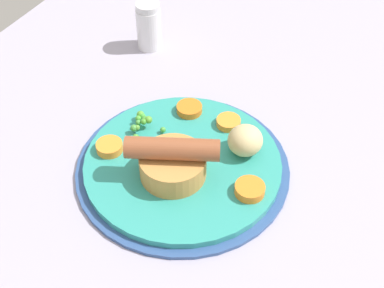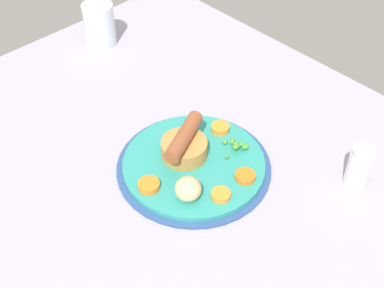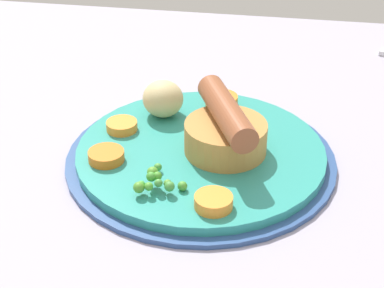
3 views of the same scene
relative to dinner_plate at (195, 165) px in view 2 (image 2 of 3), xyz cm
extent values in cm
cube|color=#9E99AD|center=(-3.18, 0.21, -2.07)|extent=(110.00, 80.00, 3.00)
cylinder|color=#2D4C84|center=(0.00, 0.00, -0.32)|extent=(25.80, 25.80, 0.50)
cylinder|color=teal|center=(0.00, 0.00, 0.13)|extent=(23.74, 23.74, 1.40)
cylinder|color=#BC8442|center=(2.33, 0.11, 2.30)|extent=(7.74, 7.74, 2.94)
cylinder|color=#33190C|center=(2.33, 0.11, 3.63)|extent=(6.19, 6.19, 0.30)
cylinder|color=brown|center=(2.33, 0.11, 5.05)|extent=(6.71, 10.73, 2.54)
sphere|color=green|center=(-3.89, -7.68, 1.69)|extent=(0.75, 0.75, 0.75)
sphere|color=green|center=(-2.66, -6.73, 2.12)|extent=(0.77, 0.77, 0.77)
sphere|color=green|center=(-2.93, -4.29, 1.35)|extent=(0.72, 0.72, 0.72)
sphere|color=green|center=(-3.38, -6.85, 2.07)|extent=(0.88, 0.88, 0.88)
sphere|color=#4E9830|center=(-4.00, -8.06, 1.68)|extent=(0.99, 0.99, 0.99)
sphere|color=#479840|center=(-2.45, -7.41, 1.87)|extent=(0.72, 0.72, 0.72)
sphere|color=green|center=(-2.74, -7.88, 1.76)|extent=(0.76, 0.76, 0.76)
sphere|color=#459540|center=(-1.47, -7.48, 1.69)|extent=(0.90, 0.90, 0.90)
sphere|color=#539C30|center=(-2.93, -6.34, 2.19)|extent=(0.97, 0.97, 0.97)
sphere|color=#549334|center=(-1.71, -7.13, 1.73)|extent=(0.71, 0.71, 0.71)
sphere|color=#51AA2B|center=(-2.70, -6.35, 2.09)|extent=(0.80, 0.80, 0.80)
sphere|color=#4C9E38|center=(-0.52, -6.66, 1.26)|extent=(0.86, 0.86, 0.86)
ellipsoid|color=#CCB77F|center=(-4.88, 6.11, 2.72)|extent=(5.95, 5.95, 3.78)
cylinder|color=orange|center=(-8.32, 2.41, 1.29)|extent=(3.54, 3.54, 0.91)
cylinder|color=orange|center=(-8.29, -3.21, 1.31)|extent=(4.22, 4.22, 0.95)
cylinder|color=orange|center=(2.45, -8.55, 1.37)|extent=(4.56, 4.56, 1.06)
cylinder|color=orange|center=(0.80, 9.23, 1.38)|extent=(4.70, 4.70, 1.10)
cylinder|color=silver|center=(41.17, -11.38, 4.02)|extent=(6.60, 6.60, 9.17)
cylinder|color=silver|center=(-20.39, -16.45, 2.65)|extent=(3.74, 3.74, 6.43)
cylinder|color=silver|center=(-20.39, -16.45, 6.37)|extent=(3.56, 3.56, 1.00)
camera|label=1|loc=(38.21, 21.31, 47.56)|focal=50.00mm
camera|label=2|loc=(-44.53, 43.10, 64.01)|focal=50.00mm
camera|label=3|loc=(7.84, -50.75, 33.38)|focal=60.00mm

